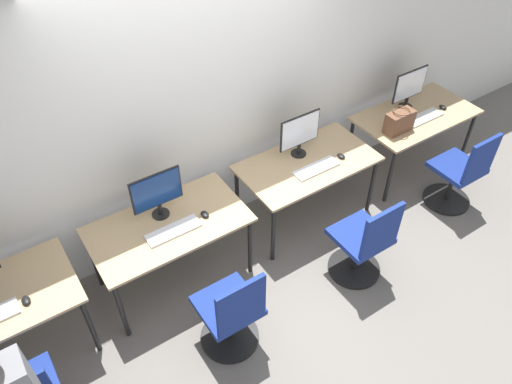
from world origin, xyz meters
The scene contains 19 objects.
ground_plane centered at (0.00, 0.00, 0.00)m, with size 20.00×20.00×0.00m, color slate.
wall_back centered at (0.00, 0.84, 1.40)m, with size 12.00×0.05×2.80m.
mouse_far_left centered at (-1.89, 0.22, 0.72)m, with size 0.06×0.09×0.03m.
desk_left centered at (-0.72, 0.36, 0.63)m, with size 1.30×0.71×0.70m.
monitor_left centered at (-0.72, 0.49, 0.94)m, with size 0.43×0.15×0.43m.
keyboard_left centered at (-0.72, 0.25, 0.71)m, with size 0.45×0.15×0.02m.
mouse_left centered at (-0.43, 0.27, 0.72)m, with size 0.06×0.09×0.03m.
office_chair_left centered at (-0.64, -0.49, 0.38)m, with size 0.48×0.48×0.92m.
desk_right centered at (0.72, 0.36, 0.63)m, with size 1.30×0.71×0.70m.
monitor_right centered at (0.72, 0.50, 0.94)m, with size 0.43×0.15×0.43m.
keyboard_right centered at (0.72, 0.23, 0.71)m, with size 0.45×0.15×0.02m.
mouse_right centered at (1.03, 0.24, 0.72)m, with size 0.06×0.09×0.03m.
office_chair_right centered at (0.68, -0.52, 0.38)m, with size 0.48×0.48×0.92m.
desk_far_right centered at (2.17, 0.36, 0.63)m, with size 1.30×0.71×0.70m.
monitor_far_right centered at (2.17, 0.52, 0.94)m, with size 0.43×0.15×0.43m.
keyboard_far_right centered at (2.17, 0.26, 0.71)m, with size 0.45×0.15×0.02m.
mouse_far_right centered at (2.48, 0.27, 0.72)m, with size 0.06×0.09×0.03m.
office_chair_far_right centered at (2.12, -0.36, 0.38)m, with size 0.48×0.48×0.92m.
handbag centered at (1.78, 0.25, 0.82)m, with size 0.30×0.18×0.25m.
Camera 1 is at (-1.68, -2.39, 3.65)m, focal length 35.00 mm.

